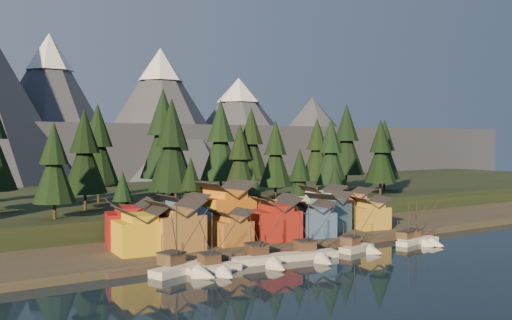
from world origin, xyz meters
TOP-DOWN VIEW (x-y plane):
  - ground at (0.00, 0.00)m, footprint 500.00×500.00m
  - shore_strip at (0.00, 40.00)m, footprint 400.00×50.00m
  - hillside at (0.00, 90.00)m, footprint 420.00×100.00m
  - dock at (0.00, 16.50)m, footprint 80.00×4.00m
  - mountain_ridge at (-4.20, 213.59)m, footprint 560.00×190.00m
  - boat_0 at (-27.77, 10.94)m, footprint 12.00×12.48m
  - boat_1 at (-22.89, 8.77)m, footprint 9.88×10.70m
  - boat_2 at (-12.16, 9.77)m, footprint 12.56×13.45m
  - boat_3 at (-2.04, 8.41)m, footprint 11.64×12.36m
  - boat_4 at (10.60, 8.90)m, footprint 9.00×9.57m
  - boat_5 at (25.93, 8.22)m, footprint 8.80×9.25m
  - boat_6 at (28.41, 8.25)m, footprint 10.22×11.08m
  - house_front_0 at (-30.16, 25.07)m, footprint 9.46×9.01m
  - house_front_1 at (-23.23, 24.46)m, footprint 9.81×9.46m
  - house_front_2 at (-11.20, 23.68)m, footprint 7.14×7.20m
  - house_front_3 at (-0.40, 23.09)m, footprint 10.11×9.77m
  - house_front_4 at (8.97, 21.98)m, footprint 8.64×9.15m
  - house_front_5 at (16.09, 25.30)m, footprint 10.42×9.86m
  - house_front_6 at (27.13, 22.92)m, footprint 8.78×8.45m
  - house_back_0 at (-29.41, 32.81)m, footprint 10.41×10.15m
  - house_back_1 at (-16.77, 33.96)m, footprint 8.93×9.03m
  - house_back_2 at (-6.25, 34.92)m, footprint 12.23×11.41m
  - house_back_3 at (6.45, 32.75)m, footprint 8.90×8.08m
  - house_back_4 at (19.33, 31.51)m, footprint 10.96×10.67m
  - house_back_5 at (29.50, 31.83)m, footprint 9.75×9.82m
  - tree_hill_2 at (-40.00, 48.00)m, footprint 8.88×8.88m
  - tree_hill_3 at (-30.00, 60.00)m, footprint 10.41×10.41m
  - tree_hill_4 at (-22.00, 75.00)m, footprint 11.39×11.39m
  - tree_hill_5 at (-12.00, 50.00)m, footprint 11.50×11.50m
  - tree_hill_6 at (-4.00, 65.00)m, footprint 10.59×10.59m
  - tree_hill_7 at (6.00, 48.00)m, footprint 9.02×9.02m
  - tree_hill_8 at (14.00, 72.00)m, footprint 12.36×12.36m
  - tree_hill_9 at (22.00, 55.00)m, footprint 9.64×9.64m
  - tree_hill_10 at (30.00, 80.00)m, footprint 11.72×11.72m
  - tree_hill_11 at (38.00, 50.00)m, footprint 9.98×9.98m
  - tree_hill_12 at (46.00, 66.00)m, footprint 10.33×10.33m
  - tree_hill_13 at (56.00, 48.00)m, footprint 9.88×9.88m
  - tree_hill_14 at (64.00, 72.00)m, footprint 12.54×12.54m
  - tree_hill_15 at (0.00, 82.00)m, footprint 13.86×13.86m
  - tree_hill_17 at (68.00, 58.00)m, footprint 10.12×10.12m
  - tree_shore_0 at (-28.00, 40.00)m, footprint 6.33×6.33m
  - tree_shore_1 at (-12.00, 40.00)m, footprint 7.47×7.47m
  - tree_shore_2 at (5.00, 40.00)m, footprint 5.82×5.82m
  - tree_shore_3 at (19.00, 40.00)m, footprint 8.23×8.23m
  - tree_shore_4 at (31.00, 40.00)m, footprint 6.46×6.46m

SIDE VIEW (x-z plane):
  - ground at x=0.00m, z-range 0.00..0.00m
  - dock at x=0.00m, z-range 0.00..1.00m
  - shore_strip at x=0.00m, z-range 0.00..1.50m
  - boat_6 at x=28.41m, z-range -3.37..7.10m
  - boat_5 at x=25.93m, z-range -3.09..6.98m
  - boat_1 at x=-22.89m, z-range -3.53..7.85m
  - boat_4 at x=10.60m, z-range -3.31..7.74m
  - boat_3 at x=-2.04m, z-range -3.85..8.28m
  - boat_2 at x=-12.16m, z-range -4.06..8.56m
  - boat_0 at x=-27.77m, z-range -4.03..8.77m
  - hillside at x=0.00m, z-range 0.00..6.00m
  - house_front_2 at x=-11.20m, z-range 1.68..8.67m
  - house_front_6 at x=27.13m, z-range 1.69..9.25m
  - house_front_4 at x=8.97m, z-range 1.70..9.40m
  - house_back_3 at x=6.45m, z-range 1.71..10.13m
  - house_front_0 at x=-30.16m, z-range 1.73..10.60m
  - house_back_5 at x=29.50m, z-range 1.72..10.70m
  - house_front_3 at x=-0.40m, z-range 1.73..10.76m
  - house_front_5 at x=16.09m, z-range 1.73..10.84m
  - house_back_0 at x=-29.41m, z-range 1.74..11.19m
  - house_back_1 at x=-16.77m, z-range 1.74..11.35m
  - house_front_1 at x=-23.23m, z-range 1.75..11.44m
  - house_back_4 at x=19.33m, z-range 1.75..11.89m
  - house_back_2 at x=-6.25m, z-range 1.80..13.73m
  - tree_shore_2 at x=5.00m, z-range 2.12..15.67m
  - tree_shore_0 at x=-28.00m, z-range 2.18..16.93m
  - tree_shore_4 at x=31.00m, z-range 2.19..17.23m
  - tree_shore_1 at x=-12.00m, z-range 2.30..19.71m
  - tree_shore_3 at x=19.00m, z-range 2.39..21.56m
  - tree_hill_2 at x=-40.00m, z-range 6.96..27.64m
  - tree_hill_7 at x=6.00m, z-range 6.98..27.99m
  - tree_hill_9 at x=22.00m, z-range 7.04..29.50m
  - tree_hill_13 at x=56.00m, z-range 7.07..30.09m
  - tree_hill_11 at x=38.00m, z-range 7.08..30.32m
  - tree_hill_17 at x=68.00m, z-range 7.10..30.68m
  - tree_hill_12 at x=46.00m, z-range 7.12..31.18m
  - tree_hill_3 at x=-30.00m, z-range 7.13..31.37m
  - tree_hill_6 at x=-4.00m, z-range 7.15..31.81m
  - tree_hill_4 at x=-22.00m, z-range 7.24..33.78m
  - tree_hill_5 at x=-12.00m, z-range 7.25..34.04m
  - tree_hill_10 at x=30.00m, z-range 7.28..34.59m
  - tree_hill_8 at x=14.00m, z-range 7.35..36.15m
  - tree_hill_14 at x=64.00m, z-range 7.37..36.57m
  - tree_hill_15 at x=0.00m, z-range 7.51..39.81m
  - mountain_ridge at x=-4.20m, z-range -18.94..71.06m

